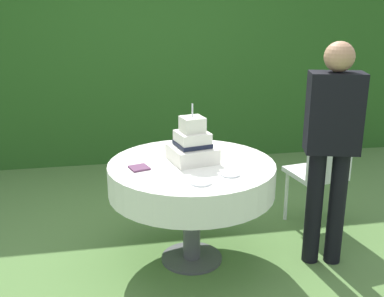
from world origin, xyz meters
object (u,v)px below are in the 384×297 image
Objects in this scene: cake_table at (192,179)px; serving_plate_far at (230,174)px; garden_chair at (321,168)px; standing_person at (332,141)px; wedding_cake at (193,145)px; napkin_stack at (139,168)px; serving_plate_near at (201,182)px.

cake_table is 8.98× the size of serving_plate_far.
standing_person is at bearing -111.06° from garden_chair.
standing_person is at bearing -15.33° from wedding_cake.
serving_plate_far is (0.19, -0.33, -0.11)m from wedding_cake.
cake_table is 0.39m from napkin_stack.
serving_plate_far is 0.08× the size of standing_person.
garden_chair is (0.92, 0.56, -0.23)m from serving_plate_far.
cake_table is 0.36m from serving_plate_far.
standing_person is (1.31, -0.15, 0.16)m from napkin_stack.
serving_plate_far is (0.22, 0.10, 0.00)m from serving_plate_near.
serving_plate_far is 1.10m from garden_chair.
standing_person is at bearing 5.87° from serving_plate_far.
wedding_cake reaches higher than cake_table.
garden_chair is 0.56× the size of standing_person.
standing_person is (0.95, 0.18, 0.16)m from serving_plate_near.
garden_chair is (1.11, 0.23, -0.34)m from wedding_cake.
garden_chair is (1.14, 0.67, -0.23)m from serving_plate_near.
cake_table is 0.24m from wedding_cake.
serving_plate_near is at bearing -43.05° from napkin_stack.
standing_person is at bearing -6.66° from napkin_stack.
standing_person is (-0.19, -0.48, 0.39)m from garden_chair.
standing_person reaches higher than napkin_stack.
cake_table is 0.40m from serving_plate_near.
serving_plate_near is at bearing -149.71° from garden_chair.
wedding_cake is 3.42× the size of napkin_stack.
standing_person is (0.94, -0.20, 0.28)m from cake_table.
serving_plate_near is (-0.03, -0.43, -0.11)m from wedding_cake.
serving_plate_near reaches higher than cake_table.
wedding_cake reaches higher than serving_plate_near.
garden_chair is at bearing 11.86° from wedding_cake.
napkin_stack reaches higher than cake_table.
napkin_stack is (-0.36, 0.33, 0.00)m from serving_plate_near.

